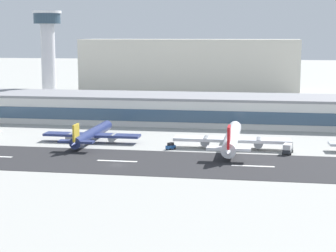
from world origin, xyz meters
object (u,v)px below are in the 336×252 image
distant_hotel_block (189,66)px  service_baggage_tug_1 (171,146)px  airliner_red_tail_gate_2 (232,139)px  terminal_building (180,109)px  service_box_truck_0 (288,148)px  airliner_gold_tail_gate_1 (91,135)px  control_tower (48,50)px

distant_hotel_block → service_baggage_tug_1: size_ratio=38.42×
airliner_red_tail_gate_2 → distant_hotel_block: bearing=11.4°
terminal_building → service_box_truck_0: 71.79m
airliner_gold_tail_gate_1 → service_box_truck_0: (65.77, -7.69, -1.03)m
service_baggage_tug_1 → distant_hotel_block: bearing=-140.6°
distant_hotel_block → airliner_red_tail_gate_2: (36.86, -178.79, -13.51)m
control_tower → terminal_building: bearing=-21.7°
terminal_building → service_baggage_tug_1: bearing=-84.6°
airliner_gold_tail_gate_1 → airliner_red_tail_gate_2: bearing=-93.6°
terminal_building → service_baggage_tug_1: (5.35, -56.96, -4.79)m
airliner_gold_tail_gate_1 → service_baggage_tug_1: bearing=-103.1°
airliner_gold_tail_gate_1 → service_baggage_tug_1: airliner_gold_tail_gate_1 is taller
airliner_gold_tail_gate_1 → service_baggage_tug_1: (28.71, -6.86, -1.77)m
service_baggage_tug_1 → control_tower: bearing=-105.0°
terminal_building → service_baggage_tug_1: 57.41m
airliner_gold_tail_gate_1 → service_baggage_tug_1: 29.57m
distant_hotel_block → airliner_red_tail_gate_2: distant_hotel_block is taller
distant_hotel_block → terminal_building: bearing=-84.5°
control_tower → distant_hotel_block: bearing=60.5°
distant_hotel_block → service_box_truck_0: size_ratio=21.48×
distant_hotel_block → control_tower: bearing=-119.5°
terminal_building → service_box_truck_0: bearing=-53.7°
terminal_building → distant_hotel_block: distant_hotel_block is taller
control_tower → distant_hotel_block: (55.69, 98.36, -12.38)m
terminal_building → airliner_gold_tail_gate_1: terminal_building is taller
terminal_building → distant_hotel_block: size_ratio=1.30×
airliner_red_tail_gate_2 → service_baggage_tug_1: airliner_red_tail_gate_2 is taller
service_box_truck_0 → terminal_building: bearing=47.2°
distant_hotel_block → service_baggage_tug_1: (17.42, -182.26, -15.81)m
airliner_red_tail_gate_2 → service_baggage_tug_1: 19.88m
control_tower → distant_hotel_block: control_tower is taller
terminal_building → airliner_gold_tail_gate_1: 55.36m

